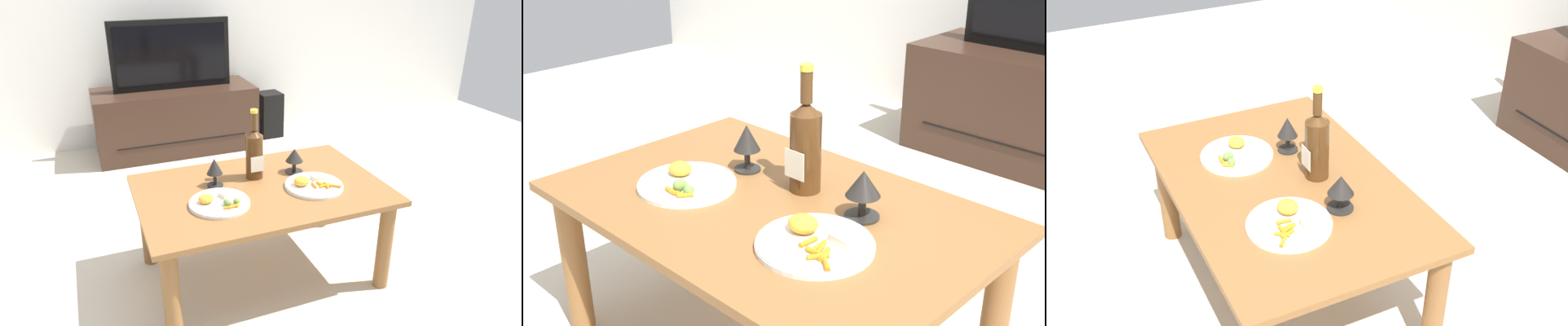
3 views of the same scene
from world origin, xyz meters
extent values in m
plane|color=beige|center=(0.00, 0.00, 0.00)|extent=(6.40, 6.40, 0.00)
cube|color=brown|center=(0.00, 0.00, 0.46)|extent=(1.12, 0.73, 0.03)
cylinder|color=brown|center=(-0.49, -0.30, 0.22)|extent=(0.07, 0.07, 0.45)
cylinder|color=brown|center=(-0.49, 0.30, 0.22)|extent=(0.07, 0.07, 0.45)
cylinder|color=brown|center=(0.49, 0.30, 0.22)|extent=(0.07, 0.07, 0.45)
cylinder|color=#4C2D14|center=(0.01, 0.12, 0.58)|extent=(0.08, 0.08, 0.21)
cone|color=#4C2D14|center=(0.01, 0.12, 0.70)|extent=(0.08, 0.08, 0.04)
cylinder|color=#4C2D14|center=(0.01, 0.12, 0.75)|extent=(0.03, 0.03, 0.08)
cylinder|color=yellow|center=(0.01, 0.12, 0.80)|extent=(0.03, 0.03, 0.02)
cube|color=silver|center=(0.01, 0.08, 0.56)|extent=(0.07, 0.00, 0.08)
cylinder|color=black|center=(-0.19, 0.10, 0.48)|extent=(0.07, 0.07, 0.01)
cylinder|color=black|center=(-0.19, 0.10, 0.51)|extent=(0.02, 0.02, 0.05)
cone|color=black|center=(-0.19, 0.10, 0.57)|extent=(0.07, 0.07, 0.07)
cylinder|color=black|center=(0.21, 0.10, 0.48)|extent=(0.09, 0.09, 0.01)
cylinder|color=black|center=(0.21, 0.10, 0.51)|extent=(0.02, 0.02, 0.05)
cone|color=black|center=(0.21, 0.10, 0.56)|extent=(0.09, 0.09, 0.06)
cylinder|color=white|center=(-0.23, -0.09, 0.48)|extent=(0.26, 0.26, 0.01)
torus|color=white|center=(-0.23, -0.09, 0.49)|extent=(0.26, 0.26, 0.01)
ellipsoid|color=orange|center=(-0.28, -0.07, 0.50)|extent=(0.07, 0.06, 0.04)
cube|color=beige|center=(-0.18, -0.04, 0.49)|extent=(0.07, 0.07, 0.02)
cylinder|color=orange|center=(-0.21, -0.15, 0.49)|extent=(0.04, 0.02, 0.01)
cylinder|color=orange|center=(-0.18, -0.15, 0.49)|extent=(0.04, 0.02, 0.01)
cylinder|color=orange|center=(-0.16, -0.14, 0.49)|extent=(0.03, 0.04, 0.01)
sphere|color=olive|center=(-0.16, -0.13, 0.50)|extent=(0.03, 0.03, 0.03)
sphere|color=olive|center=(-0.20, -0.12, 0.50)|extent=(0.03, 0.03, 0.03)
sphere|color=olive|center=(-0.20, -0.13, 0.50)|extent=(0.03, 0.03, 0.03)
cylinder|color=white|center=(0.23, -0.09, 0.48)|extent=(0.27, 0.27, 0.01)
torus|color=white|center=(0.23, -0.09, 0.49)|extent=(0.27, 0.27, 0.01)
ellipsoid|color=orange|center=(0.17, -0.07, 0.51)|extent=(0.07, 0.07, 0.04)
cube|color=beige|center=(0.27, -0.04, 0.49)|extent=(0.06, 0.05, 0.02)
cylinder|color=orange|center=(0.31, -0.14, 0.49)|extent=(0.04, 0.04, 0.01)
cylinder|color=orange|center=(0.27, -0.13, 0.49)|extent=(0.04, 0.05, 0.01)
cylinder|color=orange|center=(0.28, -0.12, 0.49)|extent=(0.03, 0.05, 0.01)
cylinder|color=orange|center=(0.26, -0.12, 0.49)|extent=(0.05, 0.01, 0.01)
cylinder|color=orange|center=(0.26, -0.10, 0.49)|extent=(0.03, 0.05, 0.01)
cylinder|color=orange|center=(0.25, -0.10, 0.49)|extent=(0.02, 0.05, 0.01)
cylinder|color=orange|center=(0.22, -0.10, 0.49)|extent=(0.02, 0.05, 0.01)
camera|label=1|loc=(-0.70, -1.76, 1.43)|focal=31.86mm
camera|label=2|loc=(1.06, -1.05, 1.23)|focal=45.71mm
camera|label=3|loc=(1.66, -0.73, 1.69)|focal=44.35mm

